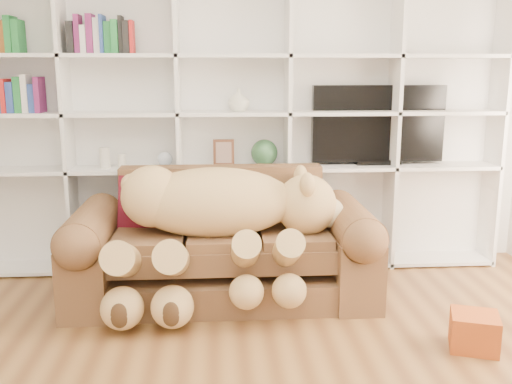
{
  "coord_description": "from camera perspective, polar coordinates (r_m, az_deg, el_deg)",
  "views": [
    {
      "loc": [
        -0.14,
        -2.32,
        1.65
      ],
      "look_at": [
        0.14,
        1.63,
        0.79
      ],
      "focal_mm": 40.0,
      "sensor_mm": 36.0,
      "label": 1
    }
  ],
  "objects": [
    {
      "name": "wall_back",
      "position": [
        4.83,
        -2.35,
        8.65
      ],
      "size": [
        5.0,
        0.02,
        2.7
      ],
      "primitive_type": "cube",
      "color": "silver",
      "rests_on": "floor"
    },
    {
      "name": "bookshelf",
      "position": [
        4.7,
        -5.25,
        7.96
      ],
      "size": [
        4.43,
        0.35,
        2.4
      ],
      "color": "white",
      "rests_on": "floor"
    },
    {
      "name": "sofa",
      "position": [
        4.21,
        -3.36,
        -5.86
      ],
      "size": [
        2.18,
        0.94,
        0.92
      ],
      "color": "brown",
      "rests_on": "floor"
    },
    {
      "name": "teddy_bear",
      "position": [
        3.95,
        -4.0,
        -2.61
      ],
      "size": [
        1.67,
        0.9,
        0.97
      ],
      "rotation": [
        0.0,
        0.0,
        0.08
      ],
      "color": "tan",
      "rests_on": "sofa"
    },
    {
      "name": "throw_pillow",
      "position": [
        4.3,
        -10.79,
        -1.17
      ],
      "size": [
        0.44,
        0.29,
        0.43
      ],
      "primitive_type": "cube",
      "rotation": [
        -0.24,
        0.0,
        -0.15
      ],
      "color": "#560E18",
      "rests_on": "sofa"
    },
    {
      "name": "gift_box",
      "position": [
        3.75,
        20.98,
        -12.89
      ],
      "size": [
        0.34,
        0.33,
        0.22
      ],
      "primitive_type": "cube",
      "rotation": [
        0.0,
        0.0,
        -0.34
      ],
      "color": "#AE4817",
      "rests_on": "floor"
    },
    {
      "name": "tv",
      "position": [
        4.89,
        12.09,
        6.53
      ],
      "size": [
        1.11,
        0.18,
        0.66
      ],
      "color": "black",
      "rests_on": "bookshelf"
    },
    {
      "name": "picture_frame",
      "position": [
        4.68,
        -3.25,
        3.98
      ],
      "size": [
        0.17,
        0.03,
        0.21
      ],
      "primitive_type": "cube",
      "rotation": [
        0.0,
        0.0,
        -0.03
      ],
      "color": "#552F1D",
      "rests_on": "bookshelf"
    },
    {
      "name": "green_vase",
      "position": [
        4.69,
        0.83,
        3.94
      ],
      "size": [
        0.22,
        0.22,
        0.22
      ],
      "primitive_type": "sphere",
      "color": "#2F5C36",
      "rests_on": "bookshelf"
    },
    {
      "name": "figurine_tall",
      "position": [
        4.77,
        -14.88,
        3.32
      ],
      "size": [
        0.09,
        0.09,
        0.16
      ],
      "primitive_type": "cylinder",
      "rotation": [
        0.0,
        0.0,
        0.08
      ],
      "color": "silver",
      "rests_on": "bookshelf"
    },
    {
      "name": "figurine_short",
      "position": [
        4.75,
        -13.27,
        3.04
      ],
      "size": [
        0.06,
        0.06,
        0.11
      ],
      "primitive_type": "cylinder",
      "rotation": [
        0.0,
        0.0,
        -0.01
      ],
      "color": "silver",
      "rests_on": "bookshelf"
    },
    {
      "name": "snow_globe",
      "position": [
        4.7,
        -9.09,
        3.27
      ],
      "size": [
        0.12,
        0.12,
        0.12
      ],
      "primitive_type": "sphere",
      "color": "silver",
      "rests_on": "bookshelf"
    },
    {
      "name": "shelf_vase",
      "position": [
        4.64,
        -1.74,
        9.2
      ],
      "size": [
        0.23,
        0.23,
        0.18
      ],
      "primitive_type": "imported",
      "rotation": [
        0.0,
        0.0,
        0.42
      ],
      "color": "silver",
      "rests_on": "bookshelf"
    }
  ]
}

